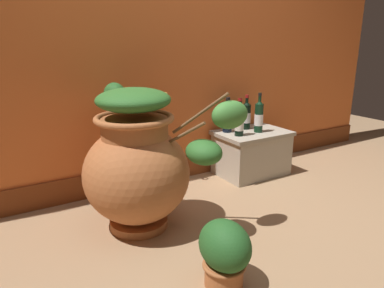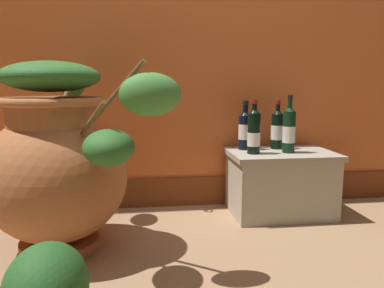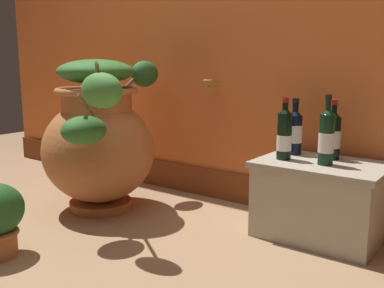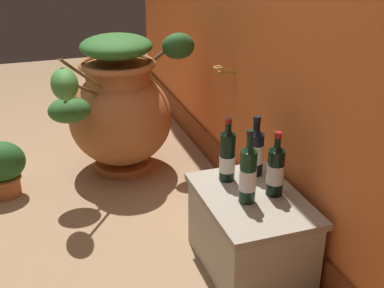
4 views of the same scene
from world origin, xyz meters
name	(u,v)px [view 2 (image 2 of 4)]	position (x,y,z in m)	size (l,w,h in m)	color
terracotta_urn	(58,162)	(-0.58, 0.53, 0.41)	(0.85, 0.90, 0.85)	#B26638
stone_ledge	(280,180)	(0.58, 0.87, 0.20)	(0.59, 0.42, 0.37)	#B2A893
wine_bottle_left	(277,128)	(0.59, 0.97, 0.49)	(0.07, 0.07, 0.29)	black
wine_bottle_middle	(254,131)	(0.40, 0.83, 0.50)	(0.07, 0.07, 0.30)	black
wine_bottle_right	(289,129)	(0.61, 0.83, 0.50)	(0.07, 0.07, 0.32)	black
wine_bottle_back	(245,129)	(0.39, 0.97, 0.50)	(0.08, 0.08, 0.29)	black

